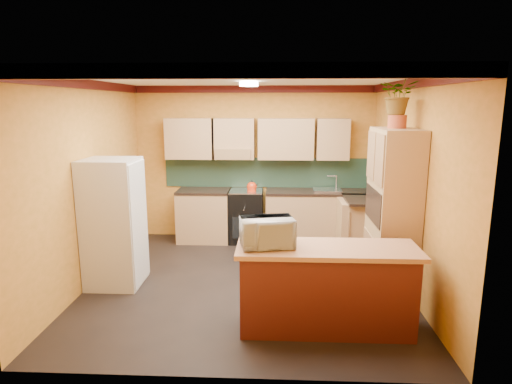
{
  "coord_description": "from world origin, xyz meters",
  "views": [
    {
      "loc": [
        0.38,
        -5.47,
        2.39
      ],
      "look_at": [
        0.11,
        0.45,
        1.17
      ],
      "focal_mm": 30.0,
      "sensor_mm": 36.0,
      "label": 1
    }
  ],
  "objects_px": {
    "stove": "(246,216)",
    "pantry": "(392,213)",
    "breakfast_bar": "(326,291)",
    "microwave": "(267,232)",
    "base_cabinets_back": "(282,217)",
    "fridge": "(114,223)"
  },
  "relations": [
    {
      "from": "stove",
      "to": "pantry",
      "type": "distance_m",
      "value": 2.88
    },
    {
      "from": "base_cabinets_back",
      "to": "microwave",
      "type": "xyz_separation_m",
      "value": [
        -0.2,
        -3.0,
        0.64
      ]
    },
    {
      "from": "stove",
      "to": "microwave",
      "type": "bearing_deg",
      "value": -81.92
    },
    {
      "from": "base_cabinets_back",
      "to": "breakfast_bar",
      "type": "bearing_deg",
      "value": -81.76
    },
    {
      "from": "base_cabinets_back",
      "to": "fridge",
      "type": "bearing_deg",
      "value": -139.38
    },
    {
      "from": "fridge",
      "to": "pantry",
      "type": "xyz_separation_m",
      "value": [
        3.6,
        -0.08,
        0.2
      ]
    },
    {
      "from": "base_cabinets_back",
      "to": "fridge",
      "type": "relative_size",
      "value": 2.15
    },
    {
      "from": "base_cabinets_back",
      "to": "breakfast_bar",
      "type": "height_order",
      "value": "same"
    },
    {
      "from": "fridge",
      "to": "microwave",
      "type": "xyz_separation_m",
      "value": [
        2.05,
        -1.07,
        0.23
      ]
    },
    {
      "from": "breakfast_bar",
      "to": "microwave",
      "type": "height_order",
      "value": "microwave"
    },
    {
      "from": "base_cabinets_back",
      "to": "microwave",
      "type": "relative_size",
      "value": 6.7
    },
    {
      "from": "microwave",
      "to": "fridge",
      "type": "bearing_deg",
      "value": 140.46
    },
    {
      "from": "breakfast_bar",
      "to": "fridge",
      "type": "bearing_deg",
      "value": 158.2
    },
    {
      "from": "microwave",
      "to": "base_cabinets_back",
      "type": "bearing_deg",
      "value": 74.32
    },
    {
      "from": "base_cabinets_back",
      "to": "breakfast_bar",
      "type": "distance_m",
      "value": 3.03
    },
    {
      "from": "fridge",
      "to": "pantry",
      "type": "bearing_deg",
      "value": -1.24
    },
    {
      "from": "breakfast_bar",
      "to": "microwave",
      "type": "relative_size",
      "value": 3.3
    },
    {
      "from": "pantry",
      "to": "base_cabinets_back",
      "type": "bearing_deg",
      "value": 124.0
    },
    {
      "from": "base_cabinets_back",
      "to": "breakfast_bar",
      "type": "xyz_separation_m",
      "value": [
        0.43,
        -3.0,
        0.0
      ]
    },
    {
      "from": "stove",
      "to": "pantry",
      "type": "bearing_deg",
      "value": -45.4
    },
    {
      "from": "base_cabinets_back",
      "to": "fridge",
      "type": "distance_m",
      "value": 2.99
    },
    {
      "from": "stove",
      "to": "breakfast_bar",
      "type": "distance_m",
      "value": 3.18
    }
  ]
}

